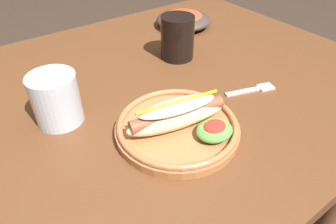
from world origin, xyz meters
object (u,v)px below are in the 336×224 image
water_cup (57,100)px  fork (254,89)px  side_bowl (183,19)px  soda_cup (177,38)px  hot_dog_plate (179,124)px

water_cup → fork: bearing=-21.1°
fork → water_cup: (-0.40, 0.15, 0.05)m
fork → side_bowl: bearing=92.9°
soda_cup → side_bowl: bearing=47.0°
soda_cup → water_cup: bearing=-167.1°
hot_dog_plate → water_cup: 0.24m
water_cup → side_bowl: (0.50, 0.24, -0.03)m
soda_cup → side_bowl: 0.22m
fork → water_cup: size_ratio=1.17×
water_cup → soda_cup: bearing=12.9°
fork → soda_cup: soda_cup is taller
hot_dog_plate → fork: (0.23, 0.01, -0.02)m
hot_dog_plate → side_bowl: (0.33, 0.40, 0.00)m
water_cup → side_bowl: 0.55m
hot_dog_plate → soda_cup: bearing=53.2°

